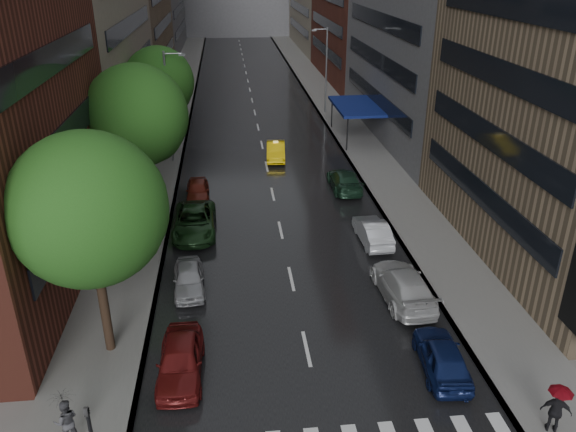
{
  "coord_description": "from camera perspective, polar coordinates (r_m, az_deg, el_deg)",
  "views": [
    {
      "loc": [
        -3.0,
        -15.92,
        15.79
      ],
      "look_at": [
        0.0,
        11.62,
        3.0
      ],
      "focal_mm": 35.0,
      "sensor_mm": 36.0,
      "label": 1
    }
  ],
  "objects": [
    {
      "name": "awning",
      "position": [
        53.82,
        6.96,
        11.0
      ],
      "size": [
        4.0,
        8.0,
        3.12
      ],
      "color": "navy",
      "rests_on": "sidewalk_right"
    },
    {
      "name": "ped_red_umbrella",
      "position": [
        23.1,
        25.7,
        -16.96
      ],
      "size": [
        1.14,
        0.84,
        2.01
      ],
      "color": "black",
      "rests_on": "sidewalk_right"
    },
    {
      "name": "ped_black_umbrella",
      "position": [
        22.08,
        -21.75,
        -18.15
      ],
      "size": [
        1.0,
        0.98,
        2.09
      ],
      "color": "#444449",
      "rests_on": "sidewalk_left"
    },
    {
      "name": "ground",
      "position": [
        22.62,
        3.38,
        -19.53
      ],
      "size": [
        220.0,
        220.0,
        0.0
      ],
      "primitive_type": "plane",
      "color": "gray",
      "rests_on": "ground"
    },
    {
      "name": "street_lamp_left",
      "position": [
        47.43,
        -11.98,
        10.96
      ],
      "size": [
        1.74,
        0.22,
        9.0
      ],
      "color": "gray",
      "rests_on": "sidewalk_left"
    },
    {
      "name": "parked_cars_right",
      "position": [
        32.52,
        9.51,
        -3.13
      ],
      "size": [
        2.44,
        25.12,
        1.6
      ],
      "color": "#101C4B",
      "rests_on": "ground"
    },
    {
      "name": "tree_far",
      "position": [
        49.3,
        -12.97,
        13.15
      ],
      "size": [
        5.83,
        5.83,
        9.3
      ],
      "color": "#382619",
      "rests_on": "ground"
    },
    {
      "name": "parked_cars_left",
      "position": [
        32.57,
        -9.74,
        -3.12
      ],
      "size": [
        2.63,
        23.13,
        1.57
      ],
      "color": "maroon",
      "rests_on": "ground"
    },
    {
      "name": "road",
      "position": [
        67.85,
        -3.58,
        11.28
      ],
      "size": [
        14.0,
        140.0,
        0.01
      ],
      "primitive_type": "cube",
      "color": "black",
      "rests_on": "ground"
    },
    {
      "name": "tree_mid",
      "position": [
        36.21,
        -15.14,
        9.8
      ],
      "size": [
        6.36,
        6.36,
        10.14
      ],
      "color": "#382619",
      "rests_on": "ground"
    },
    {
      "name": "sidewalk_left",
      "position": [
        68.03,
        -11.31,
        10.95
      ],
      "size": [
        4.0,
        140.0,
        0.15
      ],
      "primitive_type": "cube",
      "color": "gray",
      "rests_on": "ground"
    },
    {
      "name": "taxi",
      "position": [
        48.37,
        -1.25,
        6.63
      ],
      "size": [
        1.87,
        4.51,
        1.45
      ],
      "primitive_type": "imported",
      "rotation": [
        0.0,
        0.0,
        -0.08
      ],
      "color": "yellow",
      "rests_on": "ground"
    },
    {
      "name": "street_lamp_right",
      "position": [
        62.81,
        3.83,
        14.73
      ],
      "size": [
        1.74,
        0.22,
        9.0
      ],
      "color": "gray",
      "rests_on": "sidewalk_right"
    },
    {
      "name": "tree_near",
      "position": [
        23.27,
        -19.62,
        0.6
      ],
      "size": [
        6.25,
        6.25,
        9.96
      ],
      "color": "#382619",
      "rests_on": "ground"
    },
    {
      "name": "sidewalk_right",
      "position": [
        68.82,
        4.07,
        11.52
      ],
      "size": [
        4.0,
        140.0,
        0.15
      ],
      "primitive_type": "cube",
      "color": "gray",
      "rests_on": "ground"
    }
  ]
}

